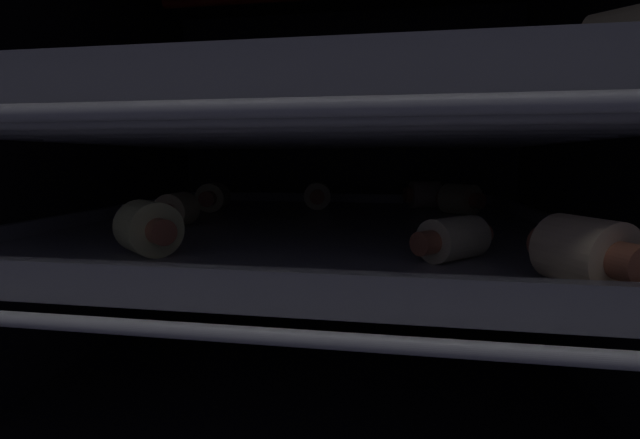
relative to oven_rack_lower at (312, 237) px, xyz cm
name	(u,v)px	position (x,y,z in cm)	size (l,w,h in cm)	color
ground_plane	(313,383)	(0.00, 0.00, -14.09)	(50.84, 54.12, 1.20)	black
oven_wall_back	(344,159)	(0.00, 26.46, 7.01)	(50.84, 1.20, 40.99)	black
oven_wall_left	(63,159)	(-24.82, 0.00, 7.01)	(1.20, 51.72, 40.99)	black
oven_wall_right	(618,159)	(24.82, 0.00, 7.01)	(1.20, 51.72, 40.99)	black
oven_rack_lower	(312,237)	(0.00, 0.00, 0.00)	(46.27, 50.68, 0.70)	#B7B7BC
baking_tray_lower	(312,228)	(0.00, 0.00, 0.87)	(41.41, 42.59, 1.99)	gray
pig_in_blanket_lower_0	(460,199)	(14.19, 9.34, 2.83)	(4.82, 4.83, 3.23)	beige
pig_in_blanket_lower_1	(213,197)	(-12.75, 7.95, 2.81)	(3.59, 5.79, 3.18)	beige
pig_in_blanket_lower_2	(177,210)	(-11.13, -3.72, 2.70)	(2.98, 4.73, 2.95)	beige
pig_in_blanket_lower_3	(585,252)	(15.81, -17.49, 2.84)	(4.35, 5.63, 3.24)	beige
pig_in_blanket_lower_4	(453,239)	(10.66, -12.78, 2.48)	(5.14, 5.14, 2.52)	beige
pig_in_blanket_lower_5	(317,195)	(-1.64, 12.44, 2.77)	(3.58, 5.25, 3.10)	beige
pig_in_blanket_lower_6	(149,228)	(-7.51, -14.36, 2.88)	(4.71, 4.39, 3.32)	beige
pig_in_blanket_lower_7	(425,195)	(10.94, 15.19, 2.82)	(5.16, 3.95, 3.20)	beige
oven_rack_upper	(312,138)	(0.00, 0.00, 8.86)	(46.31, 50.68, 0.74)	#B7B7BC
baking_tray_upper	(312,127)	(0.00, 0.00, 9.82)	(41.41, 42.59, 2.52)	gray
pig_in_blanket_upper_0	(417,76)	(8.28, -14.20, 11.42)	(5.60, 4.10, 2.72)	beige
pig_in_blanket_upper_1	(629,48)	(17.01, -17.20, 11.76)	(5.12, 4.76, 3.40)	beige
pig_in_blanket_upper_2	(223,121)	(-12.07, 9.94, 11.37)	(3.58, 5.01, 2.61)	beige
pig_in_blanket_upper_3	(503,107)	(16.11, 0.92, 11.33)	(3.64, 5.14, 2.54)	beige
pig_in_blanket_upper_4	(155,99)	(-11.22, -6.24, 11.67)	(5.46, 3.58, 3.21)	beige
pig_in_blanket_upper_5	(341,119)	(1.37, 9.96, 11.40)	(4.33, 5.65, 2.69)	beige
pig_in_blanket_upper_6	(227,81)	(-3.01, -12.40, 11.74)	(5.15, 4.86, 3.36)	beige
pig_in_blanket_upper_7	(486,114)	(16.47, 9.72, 11.61)	(4.33, 4.30, 3.09)	beige
pig_in_blanket_upper_8	(278,113)	(-3.70, 2.41, 11.35)	(4.63, 4.29, 2.58)	#EDDC91
pig_in_blanket_upper_9	(404,97)	(7.87, -3.37, 11.75)	(3.98, 5.07, 3.38)	beige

